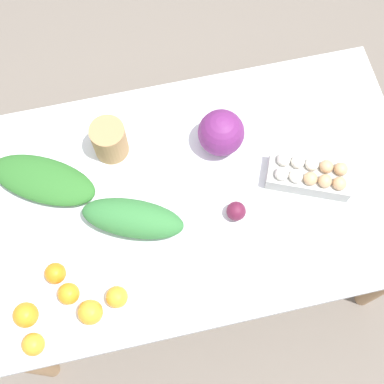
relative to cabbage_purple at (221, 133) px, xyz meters
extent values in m
plane|color=#70665B|center=(0.13, 0.16, -0.80)|extent=(8.00, 8.00, 0.00)
cube|color=silver|center=(0.13, 0.16, -0.09)|extent=(1.48, 0.86, 0.03)
cylinder|color=tan|center=(-0.54, -0.21, -0.45)|extent=(0.06, 0.06, 0.69)
cylinder|color=tan|center=(0.81, -0.21, -0.45)|extent=(0.06, 0.06, 0.69)
cylinder|color=tan|center=(0.81, 0.53, -0.45)|extent=(0.06, 0.06, 0.69)
sphere|color=#6B2366|center=(0.00, 0.00, 0.00)|extent=(0.15, 0.15, 0.15)
cube|color=#A8A8A3|center=(-0.25, 0.19, -0.05)|extent=(0.29, 0.21, 0.06)
sphere|color=white|center=(-0.15, 0.18, 0.00)|extent=(0.04, 0.04, 0.04)
sphere|color=white|center=(-0.20, 0.20, 0.00)|extent=(0.04, 0.04, 0.04)
sphere|color=tan|center=(-0.24, 0.22, 0.00)|extent=(0.04, 0.04, 0.04)
sphere|color=tan|center=(-0.28, 0.24, 0.00)|extent=(0.04, 0.04, 0.04)
sphere|color=tan|center=(-0.32, 0.25, 0.00)|extent=(0.04, 0.04, 0.04)
sphere|color=white|center=(-0.17, 0.13, 0.00)|extent=(0.04, 0.04, 0.04)
sphere|color=white|center=(-0.22, 0.15, 0.00)|extent=(0.04, 0.04, 0.04)
sphere|color=white|center=(-0.26, 0.17, 0.00)|extent=(0.04, 0.04, 0.04)
sphere|color=tan|center=(-0.30, 0.19, 0.00)|extent=(0.04, 0.04, 0.04)
sphere|color=tan|center=(-0.34, 0.21, 0.00)|extent=(0.04, 0.04, 0.04)
cylinder|color=#A87F51|center=(0.36, -0.06, -0.01)|extent=(0.11, 0.11, 0.14)
ellipsoid|color=#2D6B28|center=(0.60, 0.02, -0.04)|extent=(0.39, 0.31, 0.06)
ellipsoid|color=#337538|center=(0.34, 0.22, -0.03)|extent=(0.35, 0.24, 0.10)
sphere|color=#5B1933|center=(0.01, 0.26, -0.05)|extent=(0.06, 0.06, 0.06)
sphere|color=orange|center=(0.51, 0.47, -0.04)|extent=(0.07, 0.07, 0.07)
sphere|color=orange|center=(0.57, 0.40, -0.04)|extent=(0.07, 0.07, 0.07)
sphere|color=orange|center=(0.43, 0.44, -0.04)|extent=(0.07, 0.07, 0.07)
sphere|color=orange|center=(0.60, 0.33, -0.04)|extent=(0.06, 0.06, 0.06)
sphere|color=orange|center=(0.70, 0.44, -0.04)|extent=(0.08, 0.08, 0.08)
sphere|color=orange|center=(0.68, 0.53, -0.04)|extent=(0.07, 0.07, 0.07)
camera|label=1|loc=(0.27, 0.77, 1.55)|focal=50.00mm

